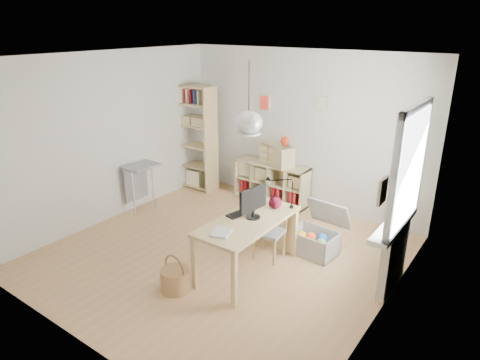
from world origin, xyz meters
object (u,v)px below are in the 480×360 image
Objects in this scene: monitor at (253,201)px; drawer_chest at (277,155)px; cube_shelf at (272,185)px; tall_bookshelf at (195,133)px; storage_chest at (316,237)px; chair at (271,228)px; desk at (248,226)px.

drawer_chest is (-0.91, 2.11, -0.08)m from monitor.
cube_shelf is 0.70× the size of tall_bookshelf.
cube_shelf is at bearing -175.57° from drawer_chest.
tall_bookshelf is at bearing 167.68° from storage_chest.
storage_chest is 1.24× the size of drawer_chest.
tall_bookshelf is at bearing 145.08° from chair.
storage_chest is (3.08, -0.96, -0.86)m from tall_bookshelf.
storage_chest is 1.27m from monitor.
chair is 0.96× the size of storage_chest.
tall_bookshelf is at bearing 142.99° from desk.
tall_bookshelf is at bearing -149.39° from drawer_chest.
chair is 0.70m from monitor.
tall_bookshelf reaches higher than chair.
cube_shelf reaches higher than storage_chest.
desk is at bearing -111.51° from storage_chest.
desk is at bearing -65.39° from cube_shelf.
monitor is 2.30m from drawer_chest.
chair is 1.98m from drawer_chest.
desk reaches higher than storage_chest.
drawer_chest reaches higher than cube_shelf.
monitor is 0.75× the size of drawer_chest.
desk is 1.99× the size of chair.
cube_shelf is 1.78× the size of storage_chest.
desk is 1.07× the size of cube_shelf.
desk is 2.38m from drawer_chest.
desk is at bearing -96.61° from monitor.
storage_chest is 1.96m from drawer_chest.
desk is 0.75× the size of tall_bookshelf.
cube_shelf is at bearing 145.68° from storage_chest.
chair is at bearing -128.66° from storage_chest.
tall_bookshelf is (-1.56, -0.28, 0.79)m from cube_shelf.
monitor is at bearing 77.34° from desk.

